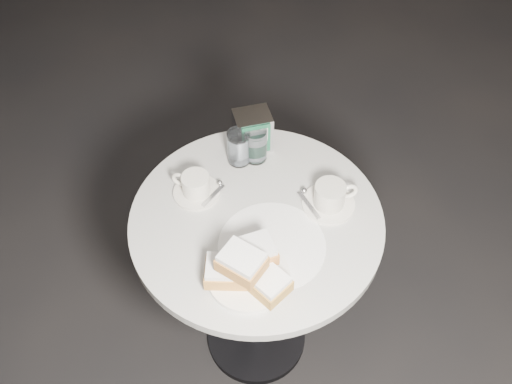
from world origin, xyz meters
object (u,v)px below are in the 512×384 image
(water_glass_left, at_px, (239,148))
(water_glass_right, at_px, (255,145))
(beignet_plate, at_px, (248,269))
(coffee_cup_right, at_px, (330,197))
(cafe_table, at_px, (256,257))
(coffee_cup_left, at_px, (196,186))
(napkin_dispenser, at_px, (253,131))

(water_glass_left, relative_size, water_glass_right, 0.99)
(beignet_plate, distance_m, coffee_cup_right, 0.33)
(coffee_cup_right, xyz_separation_m, water_glass_right, (-0.19, 0.19, 0.02))
(cafe_table, height_order, coffee_cup_right, coffee_cup_right)
(beignet_plate, bearing_deg, coffee_cup_left, 113.70)
(water_glass_left, height_order, water_glass_right, same)
(cafe_table, xyz_separation_m, water_glass_right, (0.01, 0.23, 0.25))
(cafe_table, xyz_separation_m, napkin_dispenser, (0.01, 0.28, 0.26))
(coffee_cup_right, distance_m, water_glass_left, 0.31)
(coffee_cup_right, bearing_deg, cafe_table, 179.51)
(cafe_table, relative_size, coffee_cup_right, 4.40)
(cafe_table, relative_size, coffee_cup_left, 4.21)
(coffee_cup_left, height_order, water_glass_right, water_glass_right)
(beignet_plate, height_order, napkin_dispenser, beignet_plate)
(coffee_cup_right, relative_size, water_glass_left, 1.55)
(coffee_cup_left, bearing_deg, coffee_cup_right, 14.18)
(coffee_cup_right, bearing_deg, napkin_dispenser, 119.79)
(cafe_table, xyz_separation_m, beignet_plate, (-0.04, -0.20, 0.25))
(water_glass_left, bearing_deg, napkin_dispenser, 52.44)
(coffee_cup_left, bearing_deg, beignet_plate, -41.82)
(coffee_cup_left, bearing_deg, napkin_dispenser, 70.51)
(beignet_plate, bearing_deg, water_glass_right, 83.60)
(beignet_plate, xyz_separation_m, coffee_cup_right, (0.24, 0.23, -0.02))
(cafe_table, relative_size, beignet_plate, 2.71)
(cafe_table, relative_size, water_glass_left, 6.83)
(coffee_cup_right, distance_m, napkin_dispenser, 0.32)
(water_glass_right, bearing_deg, cafe_table, -93.07)
(coffee_cup_left, distance_m, water_glass_right, 0.22)
(beignet_plate, height_order, coffee_cup_left, beignet_plate)
(coffee_cup_left, bearing_deg, water_glass_left, 67.86)
(cafe_table, bearing_deg, coffee_cup_left, 149.12)
(water_glass_right, xyz_separation_m, napkin_dispenser, (-0.01, 0.05, 0.01))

